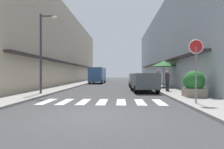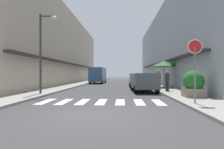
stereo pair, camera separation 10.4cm
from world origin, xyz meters
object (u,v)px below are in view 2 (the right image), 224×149
pedestrian_walking_near (167,80)px  pedestrian_walking_far (158,78)px  round_street_sign (195,54)px  cafe_umbrella (164,64)px  parked_car_mid (137,78)px  delivery_van (98,74)px  parked_car_near (144,80)px  street_lamp (43,45)px  planter_corner (194,84)px

pedestrian_walking_near → pedestrian_walking_far: pedestrian_walking_far is taller
round_street_sign → cafe_umbrella: round_street_sign is taller
parked_car_mid → pedestrian_walking_far: (2.10, -1.00, 0.10)m
cafe_umbrella → delivery_van: bearing=126.4°
parked_car_near → pedestrian_walking_near: pedestrian_walking_near is taller
parked_car_mid → pedestrian_walking_near: 7.04m
parked_car_near → cafe_umbrella: bearing=57.7°
round_street_sign → street_lamp: street_lamp is taller
pedestrian_walking_far → pedestrian_walking_near: bearing=56.3°
pedestrian_walking_far → parked_car_mid: bearing=-55.6°
street_lamp → round_street_sign: bearing=-25.8°
parked_car_mid → planter_corner: size_ratio=2.96×
round_street_sign → cafe_umbrella: 10.69m
parked_car_near → pedestrian_walking_near: 1.81m
parked_car_mid → cafe_umbrella: bearing=-47.6°
delivery_van → cafe_umbrella: size_ratio=2.11×
parked_car_near → planter_corner: bearing=-61.7°
parked_car_near → parked_car_mid: (0.00, 6.34, 0.00)m
planter_corner → pedestrian_walking_near: bearing=98.8°
parked_car_near → delivery_van: (-5.33, 14.21, 0.48)m
parked_car_mid → round_street_sign: 13.42m
round_street_sign → pedestrian_walking_far: 12.34m
cafe_umbrella → pedestrian_walking_near: cafe_umbrella is taller
parked_car_mid → planter_corner: (2.35, -10.72, -0.08)m
cafe_umbrella → planter_corner: bearing=-90.1°
delivery_van → pedestrian_walking_near: (7.08, -14.68, -0.48)m
planter_corner → pedestrian_walking_near: (-0.60, 3.91, 0.08)m
parked_car_near → cafe_umbrella: (2.37, 3.75, 1.49)m
pedestrian_walking_near → cafe_umbrella: bearing=27.1°
parked_car_near → planter_corner: size_ratio=2.91×
street_lamp → pedestrian_walking_far: size_ratio=3.10×
parked_car_near → planter_corner: planter_corner is taller
round_street_sign → cafe_umbrella: (0.84, 10.66, 0.12)m
delivery_van → parked_car_mid: bearing=-55.9°
parked_car_near → pedestrian_walking_far: size_ratio=2.53×
delivery_van → street_lamp: street_lamp is taller
parked_car_mid → pedestrian_walking_far: bearing=-25.5°
delivery_van → round_street_sign: size_ratio=1.92×
parked_car_mid → street_lamp: bearing=-127.2°
street_lamp → parked_car_mid: bearing=52.8°
parked_car_mid → street_lamp: street_lamp is taller
parked_car_near → street_lamp: (-6.95, -2.82, 2.44)m
parked_car_mid → pedestrian_walking_near: pedestrian_walking_near is taller
delivery_van → parked_car_near: bearing=-69.4°
street_lamp → cafe_umbrella: bearing=35.1°
delivery_van → pedestrian_walking_far: delivery_van is taller
round_street_sign → planter_corner: 3.03m
parked_car_mid → street_lamp: 11.76m
parked_car_mid → round_street_sign: size_ratio=1.55×
parked_car_mid → cafe_umbrella: size_ratio=1.71×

